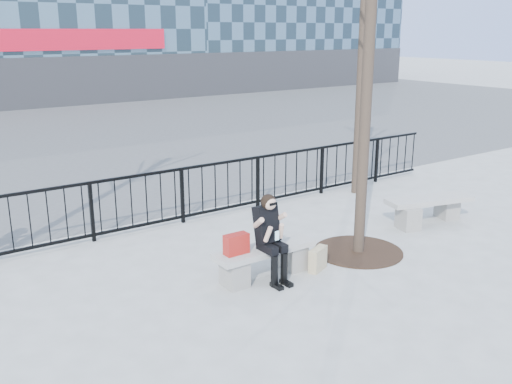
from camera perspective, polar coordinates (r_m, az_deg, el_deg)
ground at (r=8.83m, az=0.88°, el=-8.46°), size 120.00×120.00×0.00m
street_surface at (r=22.31m, az=-22.54°, el=5.30°), size 60.00×23.00×0.01m
railing at (r=11.06m, az=-8.30°, el=-0.50°), size 14.00×0.06×1.10m
tree_grate at (r=9.92m, az=10.19°, el=-5.85°), size 1.50×1.50×0.02m
bench_main at (r=8.71m, az=0.89°, el=-6.66°), size 1.65×0.46×0.49m
bench_second at (r=11.59m, az=16.88°, el=-1.48°), size 1.75×0.49×0.52m
seated_woman at (r=8.46m, az=1.54°, el=-4.69°), size 0.50×0.64×1.34m
handbag at (r=8.34m, az=-1.98°, el=-5.22°), size 0.37×0.17×0.30m
shopping_bag at (r=9.04m, az=6.20°, el=-6.69°), size 0.41×0.28×0.37m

